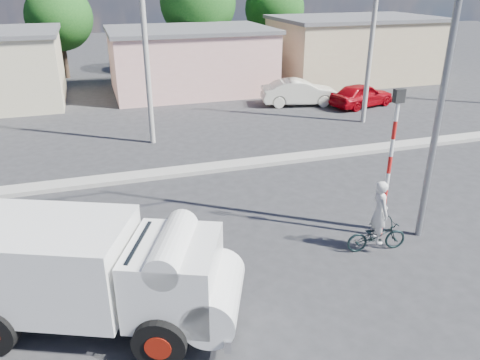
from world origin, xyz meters
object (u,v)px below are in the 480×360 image
object	(u,v)px
traffic_pole	(391,153)
streetlight	(442,65)
car_cream	(300,92)
car_red	(362,95)
truck	(99,272)
cyclist	(378,222)
bicycle	(376,236)

from	to	relation	value
traffic_pole	streetlight	world-z (taller)	streetlight
car_cream	car_red	distance (m)	3.60
truck	car_red	size ratio (longest dim) A/B	1.55
traffic_pole	streetlight	xyz separation A→B (m)	(0.94, -0.30, 2.37)
truck	cyclist	world-z (taller)	truck
car_red	car_cream	bearing A→B (deg)	51.23
streetlight	car_cream	bearing A→B (deg)	78.22
bicycle	car_cream	size ratio (longest dim) A/B	0.38
car_red	streetlight	world-z (taller)	streetlight
truck	streetlight	distance (m)	9.64
cyclist	bicycle	bearing A→B (deg)	0.00
car_cream	streetlight	world-z (taller)	streetlight
bicycle	streetlight	xyz separation A→B (m)	(1.52, 0.34, 4.52)
cyclist	streetlight	bearing A→B (deg)	-70.06
streetlight	car_red	bearing A→B (deg)	64.71
streetlight	cyclist	bearing A→B (deg)	-167.40
car_red	truck	bearing A→B (deg)	119.48
car_cream	cyclist	bearing A→B (deg)	175.13
truck	car_red	bearing A→B (deg)	67.35
car_cream	car_red	bearing A→B (deg)	-102.23
cyclist	car_red	size ratio (longest dim) A/B	0.45
truck	cyclist	distance (m)	7.40
bicycle	streetlight	world-z (taller)	streetlight
bicycle	streetlight	size ratio (longest dim) A/B	0.19
cyclist	traffic_pole	size ratio (longest dim) A/B	0.41
cyclist	car_cream	distance (m)	16.13
car_red	streetlight	bearing A→B (deg)	140.14
cyclist	streetlight	xyz separation A→B (m)	(1.52, 0.34, 4.07)
bicycle	traffic_pole	xyz separation A→B (m)	(0.58, 0.64, 2.15)
cyclist	car_red	xyz separation A→B (m)	(7.96, 13.96, -0.21)
truck	car_cream	distance (m)	20.23
cyclist	traffic_pole	distance (m)	1.91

